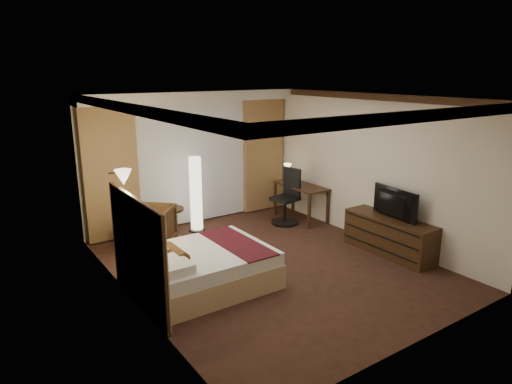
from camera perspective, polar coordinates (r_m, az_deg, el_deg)
floor at (r=7.57m, az=1.73°, el=-9.09°), size 4.50×5.50×0.01m
ceiling at (r=6.92m, az=1.91°, el=11.77°), size 4.50×5.50×0.01m
back_wall at (r=9.43m, az=-8.10°, el=4.22°), size 4.50×0.02×2.70m
left_wall at (r=6.12m, az=-15.47°, el=-2.06°), size 0.02×5.50×2.70m
right_wall at (r=8.62m, az=14.01°, el=2.90°), size 0.02×5.50×2.70m
crown_molding at (r=6.93m, az=1.90°, el=11.28°), size 4.50×5.50×0.12m
soffit at (r=9.06m, az=-7.68°, el=11.77°), size 4.50×0.50×0.20m
curtain_sheer at (r=9.38m, az=-7.86°, el=3.55°), size 2.48×0.04×2.45m
curtain_left_drape at (r=8.72m, az=-17.71°, el=2.10°), size 1.00×0.14×2.45m
curtain_right_drape at (r=10.19m, az=0.88°, el=4.59°), size 1.00×0.14×2.45m
wall_sconce at (r=6.73m, az=-16.27°, el=1.78°), size 0.24×0.24×0.24m
bed at (r=6.81m, az=-6.54°, el=-9.48°), size 1.90×1.48×0.56m
headboard at (r=6.28m, az=-14.48°, el=-7.37°), size 0.12×1.78×1.50m
armchair at (r=8.31m, az=-13.36°, el=-4.15°), size 1.12×1.12×0.84m
side_table at (r=8.78m, az=-10.65°, el=-3.85°), size 0.53×0.53×0.59m
floor_lamp at (r=8.96m, az=-7.52°, el=-0.28°), size 0.32×0.32×1.50m
desk at (r=9.74m, az=5.60°, el=-1.27°), size 0.55×1.24×0.75m
desk_lamp at (r=9.95m, az=3.95°, el=2.37°), size 0.18×0.18×0.34m
office_chair at (r=9.36m, az=3.66°, el=-0.59°), size 0.66×0.66×1.16m
dresser at (r=8.24m, az=16.32°, el=-5.25°), size 0.50×1.66×0.65m
television at (r=8.03m, az=16.50°, el=-1.24°), size 0.67×1.04×0.13m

